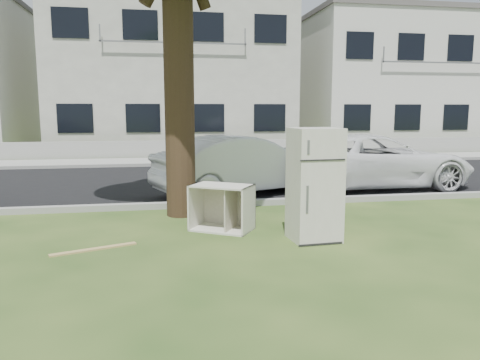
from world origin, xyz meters
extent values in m
plane|color=#274418|center=(0.00, 0.00, 0.00)|extent=(120.00, 120.00, 0.00)
cube|color=black|center=(0.00, 6.00, 0.01)|extent=(120.00, 7.00, 0.01)
cube|color=gray|center=(0.00, 2.45, 0.00)|extent=(120.00, 0.18, 0.12)
cube|color=gray|center=(0.00, 9.55, 0.00)|extent=(120.00, 0.18, 0.12)
cube|color=gray|center=(0.00, 11.00, 0.01)|extent=(120.00, 2.80, 0.01)
cube|color=gray|center=(0.00, 12.60, 0.35)|extent=(120.00, 0.15, 0.70)
cylinder|color=black|center=(-0.40, 1.80, 2.60)|extent=(0.54, 0.54, 5.20)
cube|color=beige|center=(0.00, 17.50, 3.60)|extent=(11.00, 8.00, 7.20)
cube|color=#595451|center=(0.00, 17.50, 7.32)|extent=(11.22, 8.16, 0.24)
cube|color=beige|center=(12.00, 17.50, 3.30)|extent=(10.00, 8.00, 6.60)
cube|color=#595451|center=(12.00, 17.50, 6.72)|extent=(10.20, 8.16, 0.24)
cube|color=#B2AFA1|center=(1.49, -0.23, 0.85)|extent=(0.74, 0.70, 1.69)
cube|color=beige|center=(0.20, 0.59, 0.38)|extent=(1.13, 1.01, 0.75)
cube|color=tan|center=(-1.73, -0.21, 0.01)|extent=(1.16, 0.52, 0.02)
imported|color=white|center=(1.15, 3.79, 0.68)|extent=(4.40, 2.81, 1.37)
imported|color=white|center=(4.56, 4.10, 0.68)|extent=(4.92, 2.35, 1.35)
camera|label=1|loc=(-0.82, -6.84, 1.96)|focal=35.00mm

